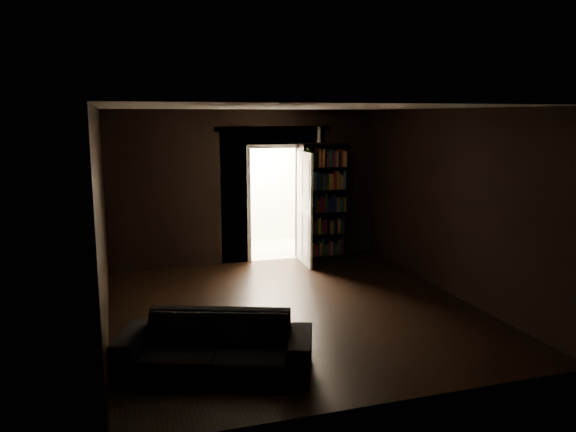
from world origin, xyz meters
name	(u,v)px	position (x,y,z in m)	size (l,w,h in m)	color
ground	(294,309)	(0.00, 0.00, 0.00)	(5.50, 5.50, 0.00)	black
room_walls	(272,182)	(-0.01, 1.07, 1.68)	(5.02, 5.61, 2.84)	black
kitchen_alcove	(259,189)	(0.50, 3.87, 1.21)	(2.20, 1.80, 2.60)	beige
sofa	(215,336)	(-1.40, -1.57, 0.39)	(2.05, 0.89, 0.79)	black
bookshelf	(323,201)	(1.40, 2.55, 1.10)	(0.90, 0.32, 2.20)	black
refrigerator	(229,208)	(-0.10, 4.03, 0.82)	(0.74, 0.68, 1.65)	white
door	(305,209)	(0.95, 2.31, 1.02)	(0.85, 0.05, 2.05)	silver
figurine	(319,135)	(1.30, 2.52, 2.34)	(0.09, 0.09, 0.28)	white
bottles	(229,161)	(-0.09, 3.91, 1.79)	(0.68, 0.08, 0.28)	black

